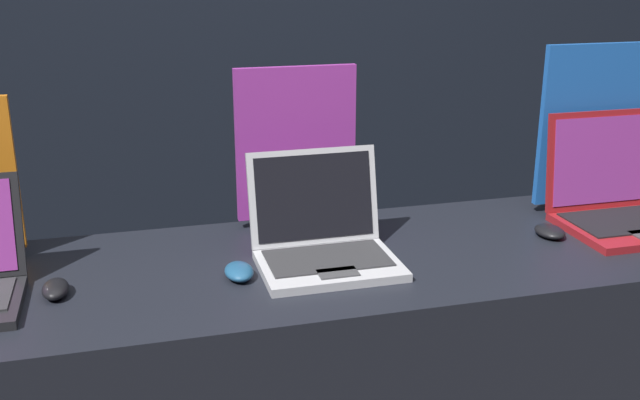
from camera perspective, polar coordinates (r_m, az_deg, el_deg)
The scene contains 7 objects.
mouse_front at distance 1.71m, azimuth -19.51°, elevation -6.40°, with size 0.06×0.10×0.03m.
laptop_middle at distance 1.78m, azimuth 0.23°, elevation -2.88°, with size 0.32×0.30×0.25m.
mouse_middle at distance 1.71m, azimuth -6.19°, elevation -5.44°, with size 0.06×0.10×0.03m.
promo_stand_middle at distance 1.98m, azimuth -1.83°, elevation 3.76°, with size 0.32×0.07×0.43m.
laptop_back at distance 2.17m, azimuth 21.70°, elevation -0.02°, with size 0.33×0.31×0.29m.
mouse_back at distance 2.03m, azimuth 17.11°, elevation -2.30°, with size 0.07×0.10×0.03m.
promo_stand_back at distance 2.24m, azimuth 20.00°, elevation 4.93°, with size 0.33×0.07×0.47m.
Camera 1 is at (-0.43, -1.30, 1.57)m, focal length 42.00 mm.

